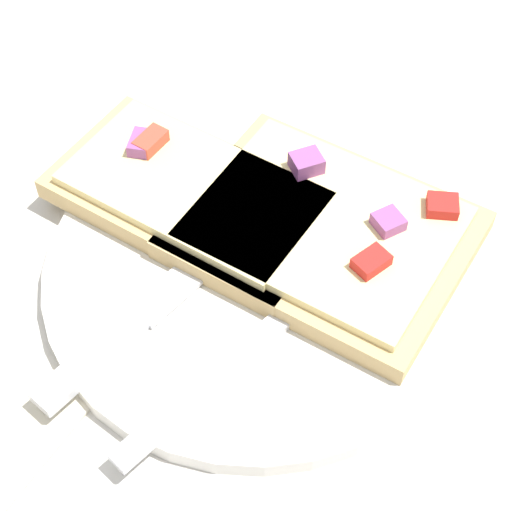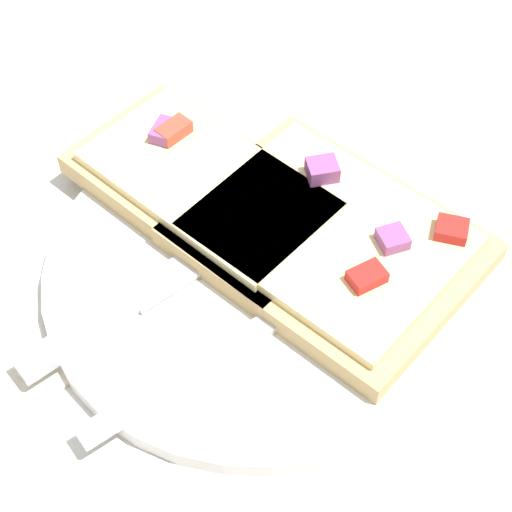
{
  "view_description": "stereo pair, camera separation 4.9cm",
  "coord_description": "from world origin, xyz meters",
  "px_view_note": "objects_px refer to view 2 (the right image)",
  "views": [
    {
      "loc": [
        0.26,
        0.16,
        0.41
      ],
      "look_at": [
        0.0,
        0.0,
        0.02
      ],
      "focal_mm": 60.0,
      "sensor_mm": 36.0,
      "label": 1
    },
    {
      "loc": [
        0.23,
        0.2,
        0.41
      ],
      "look_at": [
        0.0,
        0.0,
        0.02
      ],
      "focal_mm": 60.0,
      "sensor_mm": 36.0,
      "label": 2
    }
  ],
  "objects_px": {
    "knife": "(142,295)",
    "pizza_slice_corner": "(207,188)",
    "plate": "(256,273)",
    "pizza_slice_main": "(330,241)",
    "fork": "(280,316)"
  },
  "relations": [
    {
      "from": "fork",
      "to": "knife",
      "type": "xyz_separation_m",
      "value": [
        0.04,
        -0.07,
        0.0
      ]
    },
    {
      "from": "plate",
      "to": "knife",
      "type": "xyz_separation_m",
      "value": [
        0.06,
        -0.03,
        0.01
      ]
    },
    {
      "from": "knife",
      "to": "fork",
      "type": "bearing_deg",
      "value": -50.01
    },
    {
      "from": "knife",
      "to": "pizza_slice_main",
      "type": "height_order",
      "value": "pizza_slice_main"
    },
    {
      "from": "pizza_slice_corner",
      "to": "plate",
      "type": "bearing_deg",
      "value": -18.2
    },
    {
      "from": "knife",
      "to": "pizza_slice_corner",
      "type": "height_order",
      "value": "pizza_slice_corner"
    },
    {
      "from": "pizza_slice_main",
      "to": "pizza_slice_corner",
      "type": "bearing_deg",
      "value": -168.48
    },
    {
      "from": "fork",
      "to": "pizza_slice_corner",
      "type": "distance_m",
      "value": 0.1
    },
    {
      "from": "plate",
      "to": "pizza_slice_main",
      "type": "distance_m",
      "value": 0.05
    },
    {
      "from": "knife",
      "to": "pizza_slice_corner",
      "type": "xyz_separation_m",
      "value": [
        -0.08,
        -0.02,
        0.01
      ]
    },
    {
      "from": "plate",
      "to": "pizza_slice_main",
      "type": "bearing_deg",
      "value": 146.09
    },
    {
      "from": "pizza_slice_main",
      "to": "knife",
      "type": "bearing_deg",
      "value": -121.69
    },
    {
      "from": "knife",
      "to": "plate",
      "type": "bearing_deg",
      "value": -20.6
    },
    {
      "from": "plate",
      "to": "knife",
      "type": "relative_size",
      "value": 1.31
    },
    {
      "from": "fork",
      "to": "knife",
      "type": "bearing_deg",
      "value": 133.12
    }
  ]
}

